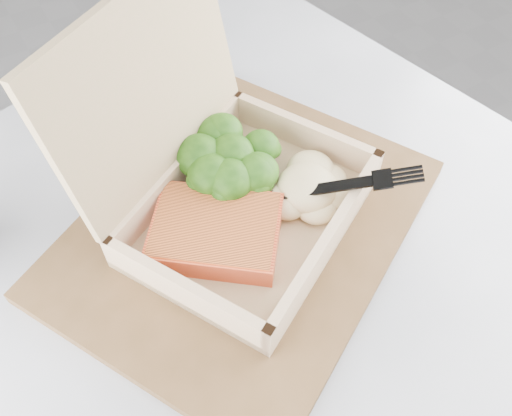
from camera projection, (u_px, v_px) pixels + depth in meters
floor at (311, 283)px, 1.39m from camera, size 4.00×4.00×0.00m
cafe_table at (248, 338)px, 0.74m from camera, size 0.93×0.93×0.72m
serving_tray at (242, 228)px, 0.61m from camera, size 0.49×0.46×0.02m
takeout_container at (218, 173)px, 0.57m from camera, size 0.32×0.32×0.23m
salmon_fillet at (216, 232)px, 0.57m from camera, size 0.16×0.15×0.03m
broccoli_pile at (232, 161)px, 0.62m from camera, size 0.12×0.12×0.04m
mashed_potatoes at (307, 187)px, 0.60m from camera, size 0.10×0.09×0.04m
plastic_fork at (291, 189)px, 0.58m from camera, size 0.16×0.11×0.04m
receipt at (146, 117)px, 0.72m from camera, size 0.10×0.14×0.00m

